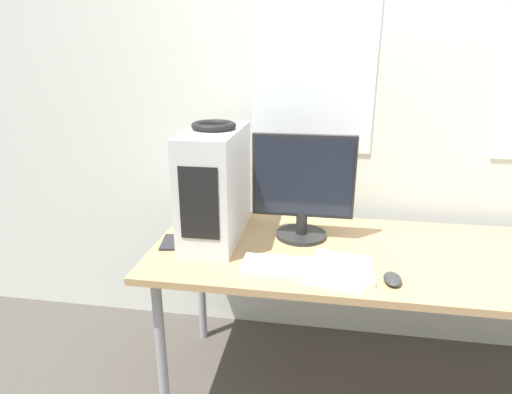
% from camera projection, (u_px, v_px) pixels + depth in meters
% --- Properties ---
extents(wall_back, '(8.00, 0.07, 2.70)m').
position_uv_depth(wall_back, '(437.00, 77.00, 1.91)').
color(wall_back, silver).
rests_on(wall_back, ground_plane).
extents(desk, '(2.31, 0.72, 0.70)m').
position_uv_depth(desk, '(442.00, 267.00, 1.68)').
color(desk, tan).
rests_on(desk, ground_plane).
extents(pc_tower, '(0.21, 0.49, 0.46)m').
position_uv_depth(pc_tower, '(216.00, 184.00, 1.79)').
color(pc_tower, silver).
rests_on(pc_tower, desk).
extents(headphones, '(0.18, 0.18, 0.03)m').
position_uv_depth(headphones, '(214.00, 126.00, 1.71)').
color(headphones, black).
rests_on(headphones, pc_tower).
extents(monitor_main, '(0.42, 0.22, 0.45)m').
position_uv_depth(monitor_main, '(303.00, 186.00, 1.78)').
color(monitor_main, black).
rests_on(monitor_main, desk).
extents(keyboard, '(0.47, 0.16, 0.02)m').
position_uv_depth(keyboard, '(306.00, 269.00, 1.55)').
color(keyboard, silver).
rests_on(keyboard, desk).
extents(mouse, '(0.06, 0.10, 0.03)m').
position_uv_depth(mouse, '(393.00, 279.00, 1.48)').
color(mouse, '#2D2D2D').
rests_on(mouse, desk).
extents(cell_phone, '(0.09, 0.16, 0.01)m').
position_uv_depth(cell_phone, '(171.00, 242.00, 1.78)').
color(cell_phone, '#232328').
rests_on(cell_phone, desk).
extents(paper_sheet_front, '(0.27, 0.33, 0.00)m').
position_uv_depth(paper_sheet_front, '(337.00, 269.00, 1.57)').
color(paper_sheet_front, white).
rests_on(paper_sheet_front, desk).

